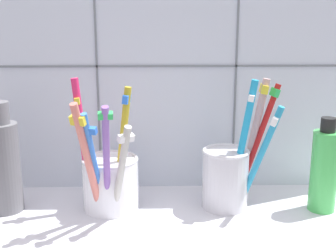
{
  "coord_description": "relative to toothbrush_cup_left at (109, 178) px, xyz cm",
  "views": [
    {
      "loc": [
        -1.45,
        -57.43,
        29.78
      ],
      "look_at": [
        0.0,
        2.95,
        14.24
      ],
      "focal_mm": 47.76,
      "sensor_mm": 36.0,
      "label": 1
    }
  ],
  "objects": [
    {
      "name": "counter_slab",
      "position": [
        8.39,
        -2.38,
        -5.82
      ],
      "size": [
        64.0,
        22.0,
        2.0
      ],
      "primitive_type": "cube",
      "color": "silver",
      "rests_on": "ground"
    },
    {
      "name": "ceramic_vase",
      "position": [
        -14.82,
        0.12,
        2.25
      ],
      "size": [
        4.74,
        4.74,
        15.87
      ],
      "color": "slate",
      "rests_on": "counter_slab"
    },
    {
      "name": "tile_wall_back",
      "position": [
        8.39,
        9.62,
        15.68
      ],
      "size": [
        64.0,
        2.2,
        45.0
      ],
      "color": "silver",
      "rests_on": "ground"
    },
    {
      "name": "toothbrush_cup_left",
      "position": [
        0.0,
        0.0,
        0.0
      ],
      "size": [
        8.87,
        12.19,
        19.15
      ],
      "color": "white",
      "rests_on": "counter_slab"
    },
    {
      "name": "soap_bottle",
      "position": [
        30.47,
        -0.81,
        1.32
      ],
      "size": [
        3.8,
        3.8,
        13.62
      ],
      "color": "#47BF57",
      "rests_on": "counter_slab"
    },
    {
      "name": "toothbrush_cup_right",
      "position": [
        17.23,
        0.52,
        0.48
      ],
      "size": [
        11.03,
        7.14,
        18.95
      ],
      "color": "silver",
      "rests_on": "counter_slab"
    }
  ]
}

